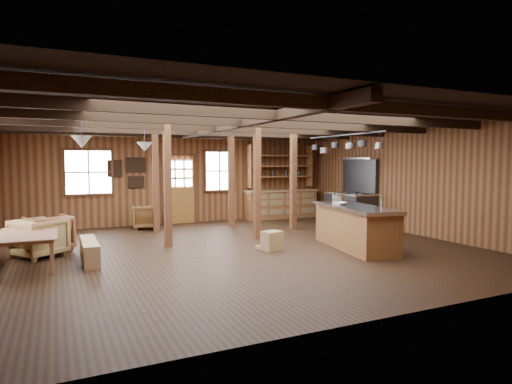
% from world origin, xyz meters
% --- Properties ---
extents(room, '(10.04, 9.04, 2.84)m').
position_xyz_m(room, '(0.00, 0.00, 1.40)').
color(room, black).
rests_on(room, ground).
extents(ceiling_joists, '(9.80, 8.82, 0.18)m').
position_xyz_m(ceiling_joists, '(0.00, 0.18, 2.68)').
color(ceiling_joists, black).
rests_on(ceiling_joists, ceiling).
extents(timber_posts, '(3.95, 2.35, 2.80)m').
position_xyz_m(timber_posts, '(0.52, 2.08, 1.40)').
color(timber_posts, '#412212').
rests_on(timber_posts, floor).
extents(back_door, '(1.02, 0.08, 2.15)m').
position_xyz_m(back_door, '(0.00, 4.45, 0.88)').
color(back_door, brown).
rests_on(back_door, floor).
extents(window_back_left, '(1.32, 0.06, 1.32)m').
position_xyz_m(window_back_left, '(-2.60, 4.46, 1.60)').
color(window_back_left, white).
rests_on(window_back_left, wall_back).
extents(window_back_right, '(1.02, 0.06, 1.32)m').
position_xyz_m(window_back_right, '(1.30, 4.46, 1.60)').
color(window_back_right, white).
rests_on(window_back_right, wall_back).
extents(notice_boards, '(1.08, 0.03, 0.90)m').
position_xyz_m(notice_boards, '(-1.50, 4.46, 1.64)').
color(notice_boards, white).
rests_on(notice_boards, wall_back).
extents(back_counter, '(2.55, 0.60, 2.45)m').
position_xyz_m(back_counter, '(3.40, 4.20, 0.60)').
color(back_counter, brown).
rests_on(back_counter, floor).
extents(pendant_lamps, '(1.86, 2.36, 0.66)m').
position_xyz_m(pendant_lamps, '(-2.25, 1.00, 2.25)').
color(pendant_lamps, '#323235').
rests_on(pendant_lamps, ceiling).
extents(pot_rack, '(0.35, 3.00, 0.44)m').
position_xyz_m(pot_rack, '(3.02, 0.35, 2.30)').
color(pot_rack, '#323235').
rests_on(pot_rack, ceiling).
extents(kitchen_island, '(1.30, 2.61, 1.20)m').
position_xyz_m(kitchen_island, '(2.43, -0.96, 0.48)').
color(kitchen_island, brown).
rests_on(kitchen_island, floor).
extents(step_stool, '(0.52, 0.42, 0.41)m').
position_xyz_m(step_stool, '(0.71, -0.37, 0.20)').
color(step_stool, olive).
rests_on(step_stool, floor).
extents(commercial_range, '(0.84, 1.63, 2.02)m').
position_xyz_m(commercial_range, '(4.65, 1.98, 0.65)').
color(commercial_range, '#323235').
rests_on(commercial_range, floor).
extents(dining_table, '(0.99, 1.76, 0.61)m').
position_xyz_m(dining_table, '(-3.90, 0.20, 0.31)').
color(dining_table, '#8D5B40').
rests_on(dining_table, floor).
extents(bench_aisle, '(0.27, 1.46, 0.40)m').
position_xyz_m(bench_aisle, '(-2.91, 0.20, 0.20)').
color(bench_aisle, olive).
rests_on(bench_aisle, floor).
extents(armchair_a, '(1.05, 1.07, 0.76)m').
position_xyz_m(armchair_a, '(-3.62, 1.50, 0.38)').
color(armchair_a, brown).
rests_on(armchair_a, floor).
extents(armchair_b, '(0.82, 0.84, 0.67)m').
position_xyz_m(armchair_b, '(-1.16, 3.80, 0.34)').
color(armchair_b, brown).
rests_on(armchair_b, floor).
extents(armchair_c, '(1.18, 1.17, 0.78)m').
position_xyz_m(armchair_c, '(-3.77, 1.00, 0.39)').
color(armchair_c, olive).
rests_on(armchair_c, floor).
extents(counter_pot, '(0.30, 0.30, 0.18)m').
position_xyz_m(counter_pot, '(2.53, -0.23, 1.03)').
color(counter_pot, silver).
rests_on(counter_pot, kitchen_island).
extents(bowl, '(0.31, 0.31, 0.07)m').
position_xyz_m(bowl, '(2.19, -0.75, 0.97)').
color(bowl, silver).
rests_on(bowl, kitchen_island).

